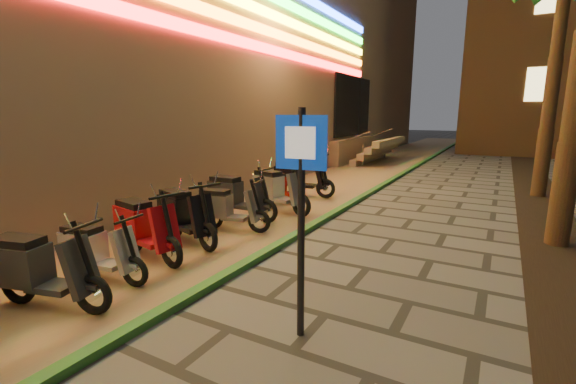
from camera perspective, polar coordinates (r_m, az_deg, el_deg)
The scene contains 14 objects.
parking_strip at distance 12.83m, azimuth 4.96°, elevation 0.59°, with size 3.40×60.00×0.01m, color #8C7251.
green_curb at distance 12.24m, azimuth 12.23°, elevation 0.05°, with size 0.18×60.00×0.10m, color #296827.
planting_strip at distance 7.02m, azimuth 36.40°, elevation -10.99°, with size 1.20×40.00×0.02m, color black.
mall_building at distance 21.98m, azimuth -30.11°, elevation 23.35°, with size 24.23×44.00×15.00m.
pedestrian_sign at distance 3.98m, azimuth 1.94°, elevation -0.28°, with size 0.55×0.11×2.49m.
scooter_5 at distance 5.85m, azimuth -33.20°, elevation -9.51°, with size 1.68×0.84×1.19m.
scooter_6 at distance 6.38m, azimuth -26.64°, elevation -7.75°, with size 1.49×0.60×1.05m.
scooter_7 at distance 7.06m, azimuth -20.70°, elevation -4.78°, with size 1.76×0.78×1.24m.
scooter_8 at distance 7.66m, azimuth -15.29°, elevation -3.13°, with size 1.77×0.91×1.25m.
scooter_9 at distance 8.21m, azimuth -9.21°, elevation -2.32°, with size 1.59×0.72×1.12m.
scooter_10 at distance 9.08m, azimuth -7.83°, elevation -0.50°, with size 1.80×0.63×1.28m.
scooter_11 at distance 9.72m, azimuth -1.81°, elevation 0.45°, with size 1.84×0.91×1.30m.
scooter_12 at distance 10.68m, azimuth -1.11°, elevation 0.84°, with size 1.46×0.74×1.03m.
scooter_13 at distance 11.48m, azimuth 1.37°, elevation 2.19°, with size 1.87×0.74×1.31m.
Camera 1 is at (2.55, -1.50, 2.43)m, focal length 24.00 mm.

